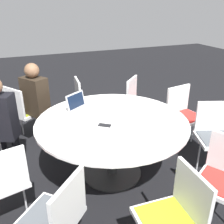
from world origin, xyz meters
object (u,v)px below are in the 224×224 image
chair_0 (23,109)px  chair_9 (86,100)px  person_0 (36,98)px  chair_8 (139,100)px  chair_3 (56,215)px  person_1 (0,119)px  chair_2 (1,179)px  chair_6 (215,132)px  laptop (80,107)px  chair_4 (175,213)px  chair_7 (183,111)px  cell_phone (105,125)px

chair_0 → chair_9: (-0.01, -0.98, 0.00)m
person_0 → chair_8: bearing=50.1°
chair_3 → person_1: bearing=57.8°
chair_2 → chair_6: size_ratio=1.00×
laptop → chair_6: bearing=-61.2°
chair_4 → person_1: person_1 is taller
chair_2 → person_1: size_ratio=0.71×
chair_3 → person_0: person_0 is taller
chair_3 → chair_4: (-0.32, -0.84, 0.00)m
chair_0 → chair_8: bearing=45.9°
chair_7 → chair_8: size_ratio=1.00×
chair_2 → chair_6: same height
cell_phone → laptop: bearing=15.1°
chair_6 → person_0: size_ratio=0.71×
chair_8 → person_1: (-0.35, 2.04, 0.19)m
chair_0 → cell_phone: bearing=-3.4°
chair_0 → chair_3: 2.20m
chair_8 → chair_9: bearing=-67.2°
person_1 → cell_phone: (-0.67, -1.06, 0.03)m
chair_2 → chair_3: bearing=-70.7°
chair_2 → person_0: size_ratio=0.71×
chair_3 → chair_8: 2.52m
chair_3 → chair_7: bearing=-14.6°
chair_4 → person_0: person_0 is taller
chair_3 → cell_phone: size_ratio=5.69×
chair_0 → chair_7: size_ratio=1.00×
chair_9 → chair_3: bearing=-16.3°
person_0 → laptop: 0.84m
person_0 → cell_phone: size_ratio=7.97×
chair_4 → chair_2: bearing=56.0°
chair_0 → chair_2: (-1.61, 0.30, 0.00)m
chair_9 → chair_0: bearing=-84.3°
chair_4 → laptop: size_ratio=2.24×
chair_2 → chair_8: 2.42m
chair_2 → laptop: (0.74, -0.95, 0.26)m
chair_2 → chair_6: (-0.04, -2.41, 0.00)m
person_0 → cell_phone: person_0 is taller
chair_9 → laptop: 0.96m
chair_8 → laptop: laptop is taller
chair_3 → chair_6: same height
chair_7 → person_0: person_0 is taller
chair_0 → chair_4: bearing=-13.5°
chair_4 → chair_7: size_ratio=1.00×
chair_6 → cell_phone: bearing=8.6°
chair_6 → chair_7: (0.65, -0.03, 0.00)m
chair_3 → chair_8: same height
chair_7 → chair_6: bearing=78.0°
chair_3 → chair_4: 0.90m
person_1 → laptop: 0.94m
chair_4 → cell_phone: 1.19m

